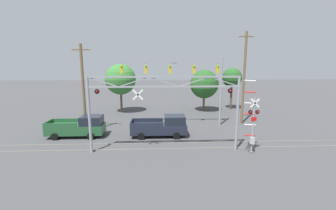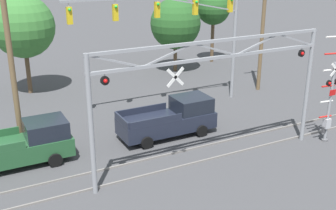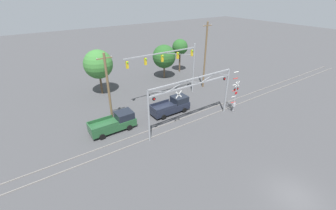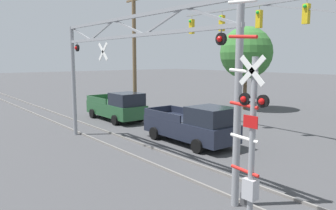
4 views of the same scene
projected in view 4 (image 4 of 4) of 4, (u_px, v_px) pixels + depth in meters
rail_track_near at (135, 156)px, 14.91m from camera, size 80.00×0.08×0.10m
rail_track_far at (160, 151)px, 15.80m from camera, size 80.00×0.08×0.10m
crossing_gantry at (128, 60)px, 14.13m from camera, size 12.32×0.27×6.27m
crossing_signal_mast at (250, 144)px, 8.53m from camera, size 1.35×0.35×5.98m
traffic_signal_span at (301, 33)px, 16.19m from camera, size 12.04×0.39×8.00m
pickup_truck_lead at (193, 125)px, 17.16m from camera, size 5.56×2.27×2.11m
pickup_truck_following at (118, 107)px, 23.73m from camera, size 5.52×2.27×2.11m
utility_pole_left at (134, 55)px, 23.89m from camera, size 1.80×0.28×9.21m
background_tree_far_left_verge at (246, 53)px, 28.37m from camera, size 4.52×4.52×7.24m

